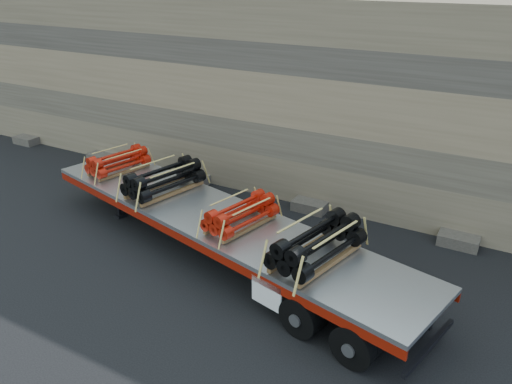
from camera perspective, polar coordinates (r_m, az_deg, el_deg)
ground at (r=15.13m, az=-8.18°, el=-7.39°), size 120.00×120.00×0.00m
rock_wall at (r=18.94m, az=3.18°, el=10.91°), size 44.00×3.00×7.00m
trailer at (r=14.80m, az=-4.49°, el=-4.96°), size 13.59×5.63×1.34m
bundle_front at (r=18.02m, az=-15.47°, el=3.33°), size 1.46×2.21×0.72m
bundle_midfront at (r=15.99m, az=-10.48°, el=1.40°), size 1.76×2.66×0.87m
bundle_midrear at (r=13.67m, az=-1.75°, el=-2.60°), size 1.49×2.26×0.73m
bundle_rear at (r=12.19m, az=6.97°, el=-5.97°), size 1.82×2.75×0.90m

